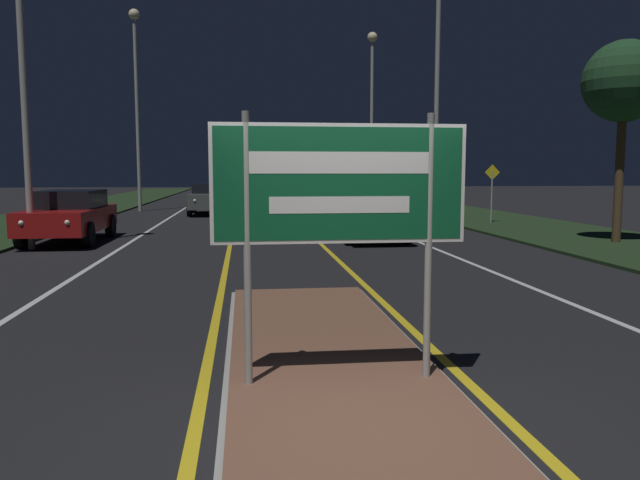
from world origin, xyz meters
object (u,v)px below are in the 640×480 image
Objects in this scene: highway_sign at (340,194)px; streetlight_right_near at (438,55)px; car_receding_2 at (342,190)px; car_approaching_0 at (69,215)px; streetlight_left_far at (136,82)px; streetlight_right_far at (372,92)px; warning_sign at (492,188)px; car_receding_0 at (368,215)px; car_receding_1 at (315,199)px; car_approaching_1 at (210,198)px.

streetlight_right_near reaches higher than highway_sign.
streetlight_right_near reaches higher than car_receding_2.
streetlight_left_far is at bearing 91.31° from car_approaching_0.
highway_sign is 31.02m from streetlight_right_far.
streetlight_right_near is (12.74, -10.04, -0.18)m from streetlight_left_far.
highway_sign is at bearing -109.97° from streetlight_right_near.
warning_sign is at bearing -79.65° from streetlight_right_far.
streetlight_right_far reaches higher than car_approaching_0.
streetlight_left_far is 18.84m from warning_sign.
car_receding_0 is (-3.61, -17.18, -5.83)m from streetlight_right_far.
car_receding_0 is 7.64m from warning_sign.
car_receding_1 is 1.05× the size of car_receding_2.
car_approaching_1 is 1.98× the size of warning_sign.
streetlight_right_near is 2.02× the size of car_approaching_0.
car_approaching_1 is at bearing 141.74° from streetlight_right_near.
car_approaching_0 is 15.31m from warning_sign.
streetlight_right_far reaches higher than car_receding_0.
highway_sign reaches higher than car_approaching_1.
car_receding_0 is at bearing -140.37° from warning_sign.
streetlight_right_far reaches higher than car_receding_2.
streetlight_right_near is 2.19× the size of car_receding_2.
streetlight_left_far is at bearing -170.34° from streetlight_right_far.
streetlight_left_far is 11.12m from car_receding_1.
car_receding_1 is at bearing -4.06° from car_approaching_1.
streetlight_left_far is 1.03× the size of streetlight_right_far.
streetlight_right_far is 8.79m from car_receding_2.
streetlight_left_far reaches higher than car_approaching_1.
streetlight_left_far is 2.39× the size of car_receding_2.
streetlight_left_far is 16.22m from streetlight_right_near.
highway_sign reaches higher than car_receding_0.
car_receding_1 is at bearing -20.68° from streetlight_left_far.
car_approaching_0 is (-12.41, -16.70, -5.78)m from streetlight_right_far.
streetlight_right_far is 2.22× the size of car_approaching_1.
streetlight_right_far is at bearing -84.33° from car_receding_2.
car_receding_2 is at bearing 92.00° from streetlight_right_near.
car_approaching_1 is at bearing -125.37° from car_receding_2.
highway_sign is at bearing -77.26° from streetlight_left_far.
car_approaching_1 is at bearing 73.38° from car_approaching_0.
streetlight_left_far is 7.57m from car_approaching_1.
car_receding_0 is 1.92× the size of warning_sign.
car_approaching_0 reaches higher than car_receding_0.
streetlight_right_near is at bearing 19.92° from car_approaching_0.
highway_sign is 24.64m from car_receding_1.
streetlight_left_far is at bearing -144.17° from car_receding_2.
warning_sign reaches higher than car_receding_1.
car_approaching_1 reaches higher than car_receding_0.
car_receding_0 is (-3.61, -4.98, -5.70)m from streetlight_right_near.
car_approaching_1 is at bearing -150.15° from streetlight_right_far.
car_receding_0 is at bearing -88.46° from car_receding_1.
streetlight_right_far is at bearing 29.85° from car_approaching_1.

